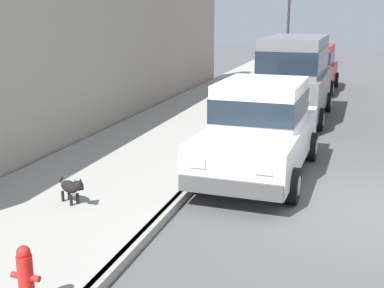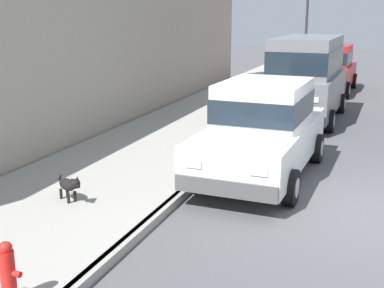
{
  "view_description": "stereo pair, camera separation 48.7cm",
  "coord_description": "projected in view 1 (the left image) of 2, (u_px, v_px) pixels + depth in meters",
  "views": [
    {
      "loc": [
        -0.46,
        -8.52,
        3.26
      ],
      "look_at": [
        -3.24,
        0.27,
        0.85
      ],
      "focal_mm": 47.65,
      "sensor_mm": 36.0,
      "label": 1
    },
    {
      "loc": [
        -0.0,
        -8.36,
        3.26
      ],
      "look_at": [
        -3.24,
        0.27,
        0.85
      ],
      "focal_mm": 47.65,
      "sensor_mm": 36.0,
      "label": 2
    }
  ],
  "objects": [
    {
      "name": "car_white_sedan",
      "position": [
        260.0,
        127.0,
        10.29
      ],
      "size": [
        2.14,
        4.66,
        1.92
      ],
      "color": "white",
      "rests_on": "ground"
    },
    {
      "name": "street_lamp",
      "position": [
        288.0,
        19.0,
        23.88
      ],
      "size": [
        0.36,
        0.36,
        4.42
      ],
      "color": "#2D2D33",
      "rests_on": "sidewalk"
    },
    {
      "name": "curb",
      "position": [
        190.0,
        188.0,
        9.47
      ],
      "size": [
        0.16,
        64.0,
        0.14
      ],
      "primitive_type": "cube",
      "color": "gray",
      "rests_on": "ground"
    },
    {
      "name": "fire_hydrant",
      "position": [
        26.0,
        279.0,
        5.46
      ],
      "size": [
        0.34,
        0.24,
        0.72
      ],
      "color": "red",
      "rests_on": "sidewalk"
    },
    {
      "name": "building_facade",
      "position": [
        117.0,
        48.0,
        14.84
      ],
      "size": [
        0.5,
        20.0,
        4.45
      ],
      "primitive_type": "cube",
      "color": "#9E9384",
      "rests_on": "ground"
    },
    {
      "name": "car_grey_van",
      "position": [
        294.0,
        74.0,
        15.64
      ],
      "size": [
        2.2,
        4.94,
        2.52
      ],
      "color": "slate",
      "rests_on": "ground"
    },
    {
      "name": "ground_plane",
      "position": [
        371.0,
        212.0,
        8.55
      ],
      "size": [
        80.0,
        80.0,
        0.0
      ],
      "primitive_type": "plane",
      "color": "#4C4C4F"
    },
    {
      "name": "car_red_sedan",
      "position": [
        312.0,
        67.0,
        21.32
      ],
      "size": [
        2.14,
        4.66,
        1.92
      ],
      "color": "red",
      "rests_on": "ground"
    },
    {
      "name": "dog_black",
      "position": [
        71.0,
        187.0,
        8.45
      ],
      "size": [
        0.68,
        0.44,
        0.49
      ],
      "color": "black",
      "rests_on": "sidewalk"
    },
    {
      "name": "sidewalk",
      "position": [
        103.0,
        179.0,
        9.99
      ],
      "size": [
        3.6,
        64.0,
        0.14
      ],
      "primitive_type": "cube",
      "color": "#99968E",
      "rests_on": "ground"
    }
  ]
}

